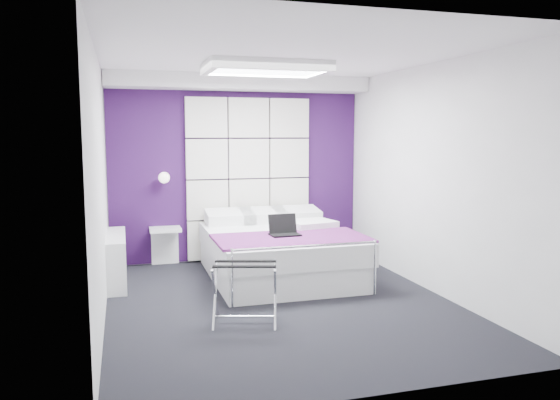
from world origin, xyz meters
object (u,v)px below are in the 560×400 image
luggage_rack (245,293)px  bed (278,252)px  radiator (117,259)px  laptop (284,230)px  wall_lamp (164,177)px  nightstand (165,229)px

luggage_rack → bed: bearing=79.7°
radiator → laptop: 2.06m
wall_lamp → bed: (1.33, -0.99, -0.90)m
bed → nightstand: size_ratio=5.16×
wall_lamp → luggage_rack: 2.78m
nightstand → luggage_rack: (0.55, -2.53, -0.22)m
nightstand → wall_lamp: bearing=86.6°
bed → laptop: (-0.04, -0.39, 0.35)m
radiator → bed: 1.98m
bed → nightstand: bed is taller
wall_lamp → laptop: wall_lamp is taller
nightstand → laptop: laptop is taller
bed → luggage_rack: bed is taller
wall_lamp → nightstand: wall_lamp is taller
wall_lamp → luggage_rack: size_ratio=0.25×
radiator → nightstand: (0.64, 0.72, 0.21)m
luggage_rack → laptop: size_ratio=1.71×
radiator → luggage_rack: 2.16m
wall_lamp → radiator: size_ratio=0.12×
nightstand → laptop: bearing=-46.1°
bed → laptop: laptop is taller
radiator → bed: bed is taller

